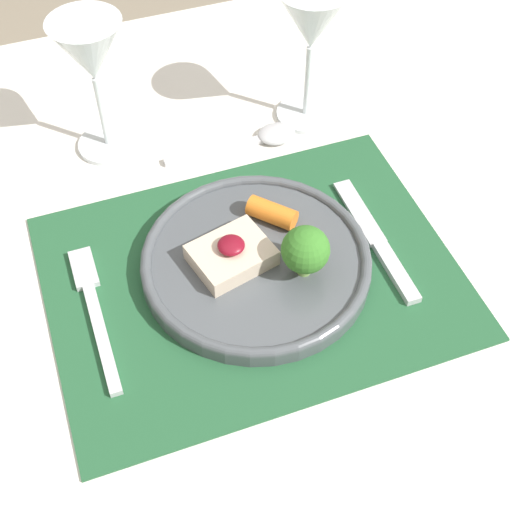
{
  "coord_description": "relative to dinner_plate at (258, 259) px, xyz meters",
  "views": [
    {
      "loc": [
        -0.15,
        -0.43,
        1.33
      ],
      "look_at": [
        0.01,
        0.01,
        0.76
      ],
      "focal_mm": 50.0,
      "sensor_mm": 36.0,
      "label": 1
    }
  ],
  "objects": [
    {
      "name": "fork",
      "position": [
        -0.17,
        0.01,
        -0.01
      ],
      "size": [
        0.02,
        0.18,
        0.01
      ],
      "rotation": [
        0.0,
        0.0,
        0.02
      ],
      "color": "silver",
      "rests_on": "placemat"
    },
    {
      "name": "placemat",
      "position": [
        -0.01,
        -0.01,
        -0.02
      ],
      "size": [
        0.42,
        0.32,
        0.0
      ],
      "primitive_type": "cube",
      "color": "#235633",
      "rests_on": "dining_table"
    },
    {
      "name": "dining_table",
      "position": [
        -0.01,
        -0.01,
        -0.12
      ],
      "size": [
        1.11,
        1.02,
        0.74
      ],
      "color": "white",
      "rests_on": "ground_plane"
    },
    {
      "name": "dinner_plate",
      "position": [
        0.0,
        0.0,
        0.0
      ],
      "size": [
        0.24,
        0.24,
        0.08
      ],
      "color": "#4C5156",
      "rests_on": "placemat"
    },
    {
      "name": "spoon",
      "position": [
        0.07,
        0.19,
        -0.01
      ],
      "size": [
        0.17,
        0.04,
        0.01
      ],
      "rotation": [
        0.0,
        0.0,
        -0.0
      ],
      "color": "silver",
      "rests_on": "dining_table"
    },
    {
      "name": "wine_glass_near",
      "position": [
        0.14,
        0.22,
        0.11
      ],
      "size": [
        0.08,
        0.08,
        0.17
      ],
      "color": "white",
      "rests_on": "dining_table"
    },
    {
      "name": "wine_glass_far",
      "position": [
        -0.11,
        0.25,
        0.11
      ],
      "size": [
        0.08,
        0.08,
        0.17
      ],
      "color": "white",
      "rests_on": "dining_table"
    },
    {
      "name": "knife",
      "position": [
        0.13,
        -0.02,
        -0.01
      ],
      "size": [
        0.02,
        0.18,
        0.01
      ],
      "rotation": [
        0.0,
        0.0,
        0.01
      ],
      "color": "silver",
      "rests_on": "placemat"
    }
  ]
}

